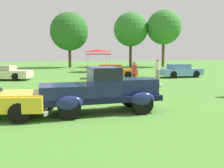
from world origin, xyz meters
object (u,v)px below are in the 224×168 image
Objects in this scene: feature_pickup_truck at (102,89)px; spectator_near_truck at (158,69)px; canopy_tent_left_field at (98,51)px; show_car_orange at (112,71)px; spectator_between_cars at (134,73)px; show_car_skyblue at (180,71)px; show_car_cream at (4,73)px.

spectator_near_truck is (6.12, 9.92, 0.05)m from feature_pickup_truck.
canopy_tent_left_field reaches higher than feature_pickup_truck.
show_car_orange is 2.65× the size of spectator_near_truck.
feature_pickup_truck reaches higher than show_car_orange.
spectator_between_cars is at bearing 64.21° from feature_pickup_truck.
canopy_tent_left_field reaches higher than spectator_near_truck.
feature_pickup_truck reaches higher than show_car_skyblue.
show_car_orange is 5.82m from spectator_between_cars.
spectator_between_cars is (3.14, 6.51, 0.05)m from feature_pickup_truck.
show_car_skyblue is (6.36, -0.34, -0.00)m from show_car_orange.
canopy_tent_left_field reaches higher than show_car_orange.
show_car_skyblue is at bearing -3.08° from show_car_orange.
show_car_cream is 9.07m from show_car_orange.
show_car_cream is (-6.31, 12.55, -0.27)m from feature_pickup_truck.
show_car_cream is 12.71m from spectator_near_truck.
show_car_orange is 7.85m from canopy_tent_left_field.
show_car_orange is 2.65× the size of spectator_between_cars.
feature_pickup_truck is 1.13× the size of show_car_skyblue.
canopy_tent_left_field is at bearing 129.34° from show_car_skyblue.
feature_pickup_truck is at bearing -63.29° from show_car_cream.
spectator_near_truck is at bearing -145.71° from show_car_skyblue.
feature_pickup_truck is 0.99× the size of show_car_cream.
show_car_orange is 1.10× the size of show_car_skyblue.
canopy_tent_left_field is at bearing 109.48° from spectator_near_truck.
spectator_between_cars is (0.39, -5.80, 0.31)m from show_car_orange.
canopy_tent_left_field is (2.57, 19.94, 1.55)m from feature_pickup_truck.
show_car_cream is at bearing -140.23° from canopy_tent_left_field.
show_car_skyblue is (9.11, 11.96, -0.27)m from feature_pickup_truck.
spectator_near_truck is 4.53m from spectator_between_cars.
spectator_between_cars is at bearing -86.13° from show_car_orange.
show_car_skyblue is (15.43, -0.58, -0.00)m from show_car_cream.
feature_pickup_truck is 14.05m from show_car_cream.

